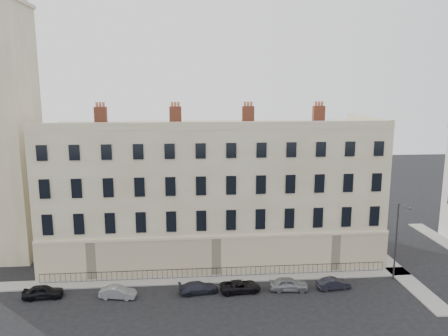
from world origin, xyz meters
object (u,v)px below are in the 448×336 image
at_px(streetlamp, 397,238).
at_px(car_a, 43,292).
at_px(car_b, 118,292).
at_px(car_d, 240,286).
at_px(car_f, 334,283).
at_px(car_c, 198,288).
at_px(car_e, 289,284).

bearing_deg(streetlamp, car_a, -160.32).
distance_m(car_b, car_d, 11.39).
bearing_deg(streetlamp, car_b, -158.69).
bearing_deg(car_b, car_f, -80.22).
xyz_separation_m(car_f, streetlamp, (6.74, 1.41, 3.86)).
distance_m(car_c, car_d, 3.98).
distance_m(car_a, car_f, 27.27).
xyz_separation_m(car_c, car_f, (13.00, -0.28, -0.00)).
bearing_deg(car_d, car_e, -96.56).
distance_m(car_a, car_b, 6.88).
bearing_deg(car_d, car_f, -96.34).
height_order(car_e, car_f, car_e).
distance_m(car_c, streetlamp, 20.15).
height_order(car_c, streetlamp, streetlamp).
xyz_separation_m(car_c, car_e, (8.60, -0.21, 0.09)).
relative_size(car_c, streetlamp, 0.47).
bearing_deg(car_e, streetlamp, -78.48).
height_order(car_a, car_d, car_a).
bearing_deg(car_e, car_f, -86.27).
bearing_deg(car_f, car_b, 83.29).
relative_size(car_c, car_f, 1.14).
xyz_separation_m(car_a, car_c, (14.27, -0.27, -0.07)).
height_order(car_b, car_f, car_b).
distance_m(car_e, car_f, 4.40).
relative_size(car_e, streetlamp, 0.47).
bearing_deg(car_b, car_a, 94.65).
bearing_deg(car_e, car_a, 93.46).
xyz_separation_m(car_a, car_b, (6.86, -0.60, -0.06)).
bearing_deg(streetlamp, car_f, -149.94).
bearing_deg(car_f, car_d, 81.99).
relative_size(car_d, streetlamp, 0.49).
bearing_deg(car_c, car_a, 79.34).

